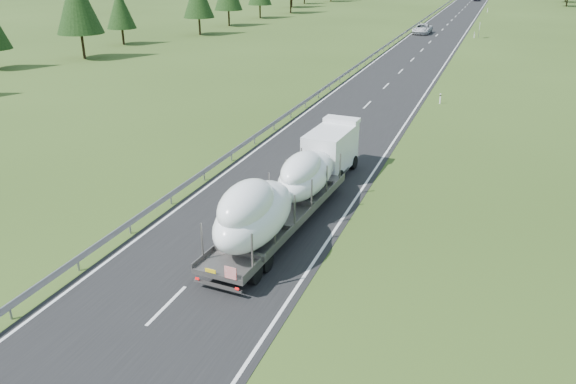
% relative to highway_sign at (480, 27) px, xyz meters
% --- Properties ---
extents(ground, '(400.00, 400.00, 0.00)m').
position_rel_highway_sign_xyz_m(ground, '(-7.20, -80.00, -1.81)').
color(ground, '#2E4517').
rests_on(ground, ground).
extents(road_surface, '(10.00, 400.00, 0.02)m').
position_rel_highway_sign_xyz_m(road_surface, '(-7.20, 20.00, -1.80)').
color(road_surface, black).
rests_on(road_surface, ground).
extents(guardrail, '(0.10, 400.00, 0.76)m').
position_rel_highway_sign_xyz_m(guardrail, '(-12.50, 19.94, -1.21)').
color(guardrail, slate).
rests_on(guardrail, ground).
extents(marker_posts, '(0.13, 350.08, 1.00)m').
position_rel_highway_sign_xyz_m(marker_posts, '(-0.70, 75.00, -1.27)').
color(marker_posts, silver).
rests_on(marker_posts, ground).
extents(highway_sign, '(0.08, 0.90, 2.60)m').
position_rel_highway_sign_xyz_m(highway_sign, '(0.00, 0.00, 0.00)').
color(highway_sign, slate).
rests_on(highway_sign, ground).
extents(boat_truck, '(3.32, 18.12, 4.14)m').
position_rel_highway_sign_xyz_m(boat_truck, '(-5.21, -79.62, 0.31)').
color(boat_truck, white).
rests_on(boat_truck, ground).
extents(distant_van, '(3.11, 6.34, 1.73)m').
position_rel_highway_sign_xyz_m(distant_van, '(-10.01, 2.38, -0.94)').
color(distant_van, silver).
rests_on(distant_van, ground).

